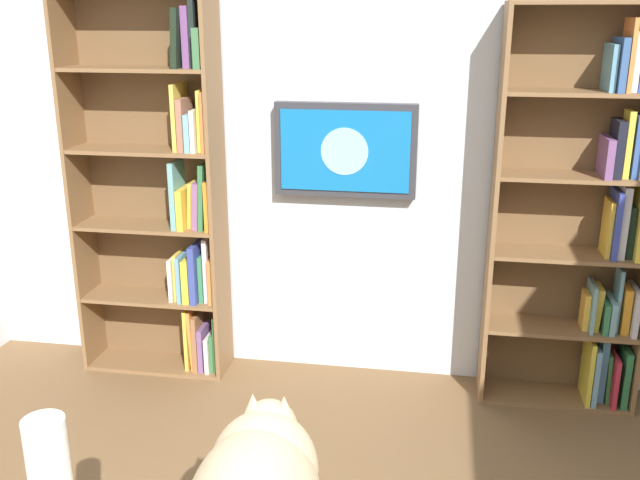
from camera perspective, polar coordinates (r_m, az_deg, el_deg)
name	(u,v)px	position (r m, az deg, el deg)	size (l,w,h in m)	color
wall_back	(355,139)	(3.86, 2.80, 8.07)	(4.52, 0.06, 2.70)	silver
bookshelf_left	(592,216)	(3.82, 21.03, 1.79)	(0.79, 0.28, 2.05)	brown
bookshelf_right	(167,196)	(4.02, -12.21, 3.45)	(0.83, 0.28, 2.16)	brown
wall_mounted_tv	(345,150)	(3.79, 2.05, 7.21)	(0.76, 0.07, 0.50)	#333338
paper_towel_roll	(48,464)	(2.05, -20.96, -16.47)	(0.11, 0.11, 0.26)	white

